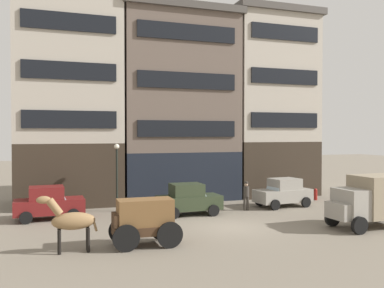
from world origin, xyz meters
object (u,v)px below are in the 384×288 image
at_px(sedan_light, 283,193).
at_px(streetlamp_curbside, 117,168).
at_px(draft_horse, 71,221).
at_px(fire_hydrant_curbside, 316,194).
at_px(delivery_truck_near, 372,199).
at_px(sedan_parked_curb, 49,203).
at_px(sedan_dark, 188,199).
at_px(cargo_wagon, 144,219).
at_px(pedestrian_officer, 246,195).

height_order(sedan_light, streetlamp_curbside, streetlamp_curbside).
height_order(draft_horse, fire_hydrant_curbside, draft_horse).
relative_size(delivery_truck_near, sedan_parked_curb, 1.17).
bearing_deg(fire_hydrant_curbside, sedan_dark, -167.65).
distance_m(delivery_truck_near, fire_hydrant_curbside, 8.71).
height_order(sedan_dark, sedan_parked_curb, same).
bearing_deg(sedan_light, streetlamp_curbside, 169.90).
distance_m(sedan_dark, sedan_light, 6.73).
bearing_deg(cargo_wagon, sedan_parked_curb, 118.73).
height_order(sedan_light, sedan_parked_curb, same).
height_order(cargo_wagon, sedan_dark, cargo_wagon).
bearing_deg(sedan_parked_curb, sedan_dark, -9.24).
relative_size(sedan_dark, sedan_parked_curb, 0.99).
distance_m(delivery_truck_near, sedan_dark, 9.85).
xyz_separation_m(delivery_truck_near, pedestrian_officer, (-3.95, 6.25, -0.44)).
xyz_separation_m(cargo_wagon, pedestrian_officer, (7.70, 5.97, -0.17)).
distance_m(cargo_wagon, streetlamp_curbside, 8.41).
distance_m(sedan_dark, pedestrian_officer, 3.84).
relative_size(sedan_parked_curb, streetlamp_curbside, 0.91).
distance_m(sedan_parked_curb, fire_hydrant_curbside, 18.04).
xyz_separation_m(streetlamp_curbside, fire_hydrant_curbside, (14.08, -0.27, -2.24)).
distance_m(cargo_wagon, sedan_parked_curb, 7.98).
bearing_deg(sedan_light, fire_hydrant_curbside, 23.80).
bearing_deg(streetlamp_curbside, sedan_light, -10.10).
relative_size(sedan_light, pedestrian_officer, 2.14).
xyz_separation_m(sedan_parked_curb, streetlamp_curbside, (3.93, 1.28, 1.76)).
xyz_separation_m(sedan_light, streetlamp_curbside, (-10.47, 1.87, 1.76)).
height_order(draft_horse, delivery_truck_near, delivery_truck_near).
relative_size(draft_horse, pedestrian_officer, 1.31).
xyz_separation_m(sedan_parked_curb, fire_hydrant_curbside, (18.01, 1.00, -0.49)).
distance_m(draft_horse, delivery_truck_near, 14.60).
bearing_deg(draft_horse, delivery_truck_near, -1.08).
height_order(draft_horse, sedan_dark, draft_horse).
bearing_deg(streetlamp_curbside, delivery_truck_near, -36.48).
bearing_deg(fire_hydrant_curbside, draft_horse, -154.96).
height_order(draft_horse, sedan_parked_curb, draft_horse).
xyz_separation_m(cargo_wagon, fire_hydrant_curbside, (14.17, 8.00, -0.72)).
height_order(cargo_wagon, sedan_light, cargo_wagon).
height_order(delivery_truck_near, sedan_parked_curb, delivery_truck_near).
relative_size(sedan_dark, sedan_light, 0.97).
bearing_deg(pedestrian_officer, fire_hydrant_curbside, 17.38).
height_order(cargo_wagon, draft_horse, draft_horse).
bearing_deg(delivery_truck_near, sedan_light, 99.21).
bearing_deg(sedan_light, draft_horse, -154.63).
distance_m(cargo_wagon, sedan_light, 12.36).
bearing_deg(pedestrian_officer, streetlamp_curbside, 163.17).
xyz_separation_m(cargo_wagon, sedan_light, (10.57, 6.41, -0.23)).
bearing_deg(sedan_dark, sedan_light, 5.67).
distance_m(draft_horse, sedan_light, 14.96).
bearing_deg(sedan_parked_curb, delivery_truck_near, -25.15).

